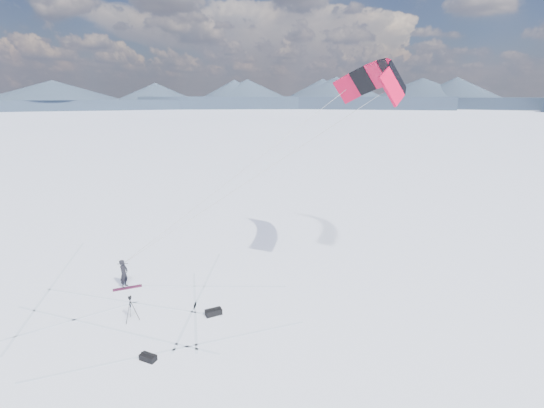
{
  "coord_description": "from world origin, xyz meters",
  "views": [
    {
      "loc": [
        6.42,
        -16.37,
        10.02
      ],
      "look_at": [
        7.06,
        3.87,
        4.4
      ],
      "focal_mm": 26.0,
      "sensor_mm": 36.0,
      "label": 1
    }
  ],
  "objects_px": {
    "snowkiter": "(125,287)",
    "snowboard": "(128,288)",
    "tripod": "(131,305)",
    "gear_bag_b": "(148,357)",
    "gear_bag_a": "(214,312)"
  },
  "relations": [
    {
      "from": "snowkiter",
      "to": "snowboard",
      "type": "bearing_deg",
      "value": -122.15
    },
    {
      "from": "snowkiter",
      "to": "tripod",
      "type": "relative_size",
      "value": 1.3
    },
    {
      "from": "snowboard",
      "to": "gear_bag_b",
      "type": "height_order",
      "value": "gear_bag_b"
    },
    {
      "from": "gear_bag_b",
      "to": "gear_bag_a",
      "type": "bearing_deg",
      "value": 81.99
    },
    {
      "from": "snowboard",
      "to": "gear_bag_a",
      "type": "distance_m",
      "value": 5.68
    },
    {
      "from": "tripod",
      "to": "gear_bag_b",
      "type": "relative_size",
      "value": 1.67
    },
    {
      "from": "snowkiter",
      "to": "gear_bag_b",
      "type": "xyz_separation_m",
      "value": [
        2.9,
        -6.19,
        0.13
      ]
    },
    {
      "from": "tripod",
      "to": "gear_bag_a",
      "type": "distance_m",
      "value": 3.78
    },
    {
      "from": "snowkiter",
      "to": "gear_bag_a",
      "type": "distance_m",
      "value": 5.89
    },
    {
      "from": "snowkiter",
      "to": "tripod",
      "type": "distance_m",
      "value": 3.66
    },
    {
      "from": "gear_bag_a",
      "to": "gear_bag_b",
      "type": "distance_m",
      "value": 3.9
    },
    {
      "from": "snowkiter",
      "to": "snowboard",
      "type": "distance_m",
      "value": 0.21
    },
    {
      "from": "gear_bag_a",
      "to": "gear_bag_b",
      "type": "relative_size",
      "value": 1.16
    },
    {
      "from": "tripod",
      "to": "gear_bag_b",
      "type": "xyz_separation_m",
      "value": [
        1.52,
        -2.89,
        -0.66
      ]
    },
    {
      "from": "snowboard",
      "to": "gear_bag_b",
      "type": "xyz_separation_m",
      "value": [
        2.74,
        -6.05,
        0.11
      ]
    }
  ]
}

